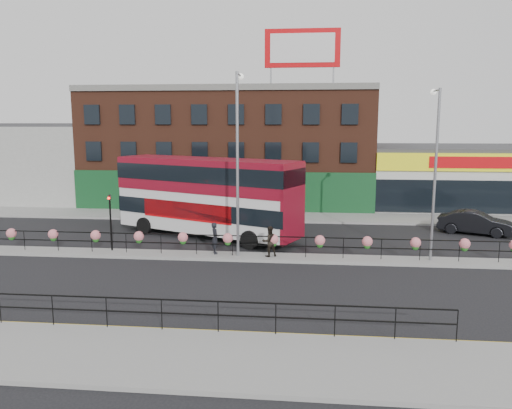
# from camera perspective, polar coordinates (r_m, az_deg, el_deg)

# --- Properties ---
(ground) EXTENTS (120.00, 120.00, 0.00)m
(ground) POSITION_cam_1_polar(r_m,az_deg,el_deg) (27.42, -0.63, -6.17)
(ground) COLOR black
(ground) RESTS_ON ground
(south_pavement) EXTENTS (60.00, 4.00, 0.15)m
(south_pavement) POSITION_cam_1_polar(r_m,az_deg,el_deg) (16.27, -5.55, -17.17)
(south_pavement) COLOR gray
(south_pavement) RESTS_ON ground
(north_pavement) EXTENTS (60.00, 4.00, 0.15)m
(north_pavement) POSITION_cam_1_polar(r_m,az_deg,el_deg) (39.06, 1.32, -1.39)
(north_pavement) COLOR gray
(north_pavement) RESTS_ON ground
(median) EXTENTS (60.00, 1.60, 0.15)m
(median) POSITION_cam_1_polar(r_m,az_deg,el_deg) (27.40, -0.63, -6.02)
(median) COLOR gray
(median) RESTS_ON ground
(yellow_line_inner) EXTENTS (60.00, 0.10, 0.01)m
(yellow_line_inner) POSITION_cam_1_polar(r_m,az_deg,el_deg) (18.35, -4.10, -14.21)
(yellow_line_inner) COLOR gold
(yellow_line_inner) RESTS_ON ground
(yellow_line_outer) EXTENTS (60.00, 0.10, 0.01)m
(yellow_line_outer) POSITION_cam_1_polar(r_m,az_deg,el_deg) (18.18, -4.20, -14.43)
(yellow_line_outer) COLOR gold
(yellow_line_outer) RESTS_ON ground
(brick_building) EXTENTS (25.00, 12.21, 10.30)m
(brick_building) POSITION_cam_1_polar(r_m,az_deg,el_deg) (46.80, -2.81, 6.60)
(brick_building) COLOR brown
(brick_building) RESTS_ON ground
(supermarket) EXTENTS (15.00, 12.25, 5.30)m
(supermarket) POSITION_cam_1_polar(r_m,az_deg,el_deg) (48.20, 21.46, 3.10)
(supermarket) COLOR silver
(supermarket) RESTS_ON ground
(warehouse_west) EXTENTS (15.50, 12.00, 7.30)m
(warehouse_west) POSITION_cam_1_polar(r_m,az_deg,el_deg) (53.79, -24.72, 4.54)
(warehouse_west) COLOR #9C9C98
(warehouse_west) RESTS_ON ground
(billboard) EXTENTS (6.00, 0.29, 4.40)m
(billboard) POSITION_cam_1_polar(r_m,az_deg,el_deg) (41.67, 5.32, 17.35)
(billboard) COLOR #C1070C
(billboard) RESTS_ON brick_building
(median_railing) EXTENTS (30.04, 0.56, 1.23)m
(median_railing) POSITION_cam_1_polar(r_m,az_deg,el_deg) (27.16, -0.64, -4.05)
(median_railing) COLOR black
(median_railing) RESTS_ON median
(south_railing) EXTENTS (20.04, 0.05, 1.12)m
(south_railing) POSITION_cam_1_polar(r_m,az_deg,el_deg) (18.06, -10.75, -11.47)
(south_railing) COLOR black
(south_railing) RESTS_ON south_pavement
(double_decker_bus) EXTENTS (12.65, 7.85, 5.09)m
(double_decker_bus) POSITION_cam_1_polar(r_m,az_deg,el_deg) (32.07, -5.63, 1.74)
(double_decker_bus) COLOR silver
(double_decker_bus) RESTS_ON ground
(car) EXTENTS (4.94, 5.84, 1.54)m
(car) POSITION_cam_1_polar(r_m,az_deg,el_deg) (36.20, 23.79, -1.92)
(car) COLOR black
(car) RESTS_ON ground
(pedestrian_a) EXTENTS (0.89, 0.81, 1.74)m
(pedestrian_a) POSITION_cam_1_polar(r_m,az_deg,el_deg) (27.74, -4.71, -3.85)
(pedestrian_a) COLOR black
(pedestrian_a) RESTS_ON median
(pedestrian_b) EXTENTS (1.29, 1.24, 1.67)m
(pedestrian_b) POSITION_cam_1_polar(r_m,az_deg,el_deg) (27.07, 1.53, -4.23)
(pedestrian_b) COLOR black
(pedestrian_b) RESTS_ON median
(lamp_column_west) EXTENTS (0.35, 1.73, 9.84)m
(lamp_column_west) POSITION_cam_1_polar(r_m,az_deg,el_deg) (26.79, -2.07, 6.44)
(lamp_column_west) COLOR gray
(lamp_column_west) RESTS_ON median
(lamp_column_east) EXTENTS (0.32, 1.57, 8.93)m
(lamp_column_east) POSITION_cam_1_polar(r_m,az_deg,el_deg) (27.43, 19.76, 4.84)
(lamp_column_east) COLOR gray
(lamp_column_east) RESTS_ON median
(traffic_light_median) EXTENTS (0.15, 0.28, 3.65)m
(traffic_light_median) POSITION_cam_1_polar(r_m,az_deg,el_deg) (29.23, -16.34, -0.63)
(traffic_light_median) COLOR black
(traffic_light_median) RESTS_ON median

